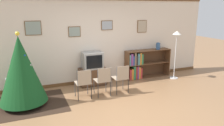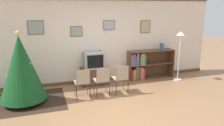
% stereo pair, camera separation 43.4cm
% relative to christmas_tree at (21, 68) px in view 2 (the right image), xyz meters
% --- Properties ---
extents(ground_plane, '(24.00, 24.00, 0.00)m').
position_rel_christmas_tree_xyz_m(ground_plane, '(2.11, -1.21, -0.92)').
color(ground_plane, '#936B47').
extents(wall_back, '(8.36, 0.11, 2.70)m').
position_rel_christmas_tree_xyz_m(wall_back, '(2.11, 1.07, 0.43)').
color(wall_back, silver).
rests_on(wall_back, ground_plane).
extents(area_rug, '(2.03, 1.57, 0.01)m').
position_rel_christmas_tree_xyz_m(area_rug, '(0.00, -0.00, -0.92)').
color(area_rug, '#332319').
rests_on(area_rug, ground_plane).
extents(christmas_tree, '(1.14, 1.14, 1.84)m').
position_rel_christmas_tree_xyz_m(christmas_tree, '(0.00, 0.00, 0.00)').
color(christmas_tree, maroon).
rests_on(christmas_tree, area_rug).
extents(tv_console, '(0.83, 0.45, 0.54)m').
position_rel_christmas_tree_xyz_m(tv_console, '(2.03, 0.77, -0.65)').
color(tv_console, '#412A1A').
rests_on(tv_console, ground_plane).
extents(television, '(0.61, 0.44, 0.51)m').
position_rel_christmas_tree_xyz_m(television, '(2.03, 0.77, -0.13)').
color(television, '#9E9E99').
rests_on(television, tv_console).
extents(folding_chair_left, '(0.40, 0.40, 0.82)m').
position_rel_christmas_tree_xyz_m(folding_chair_left, '(1.48, -0.19, -0.45)').
color(folding_chair_left, tan).
rests_on(folding_chair_left, ground_plane).
extents(folding_chair_center, '(0.40, 0.40, 0.82)m').
position_rel_christmas_tree_xyz_m(folding_chair_center, '(2.03, -0.19, -0.45)').
color(folding_chair_center, tan).
rests_on(folding_chair_center, ground_plane).
extents(folding_chair_right, '(0.40, 0.40, 0.82)m').
position_rel_christmas_tree_xyz_m(folding_chair_right, '(2.58, -0.19, -0.45)').
color(folding_chair_right, tan).
rests_on(folding_chair_right, ground_plane).
extents(bookshelf, '(1.64, 0.36, 0.97)m').
position_rel_christmas_tree_xyz_m(bookshelf, '(3.76, 0.82, -0.46)').
color(bookshelf, brown).
rests_on(bookshelf, ground_plane).
extents(vase, '(0.14, 0.14, 0.23)m').
position_rel_christmas_tree_xyz_m(vase, '(4.42, 0.78, 0.16)').
color(vase, '#335684').
rests_on(vase, bookshelf).
extents(standing_lamp, '(0.28, 0.28, 1.63)m').
position_rel_christmas_tree_xyz_m(standing_lamp, '(4.82, 0.34, 0.33)').
color(standing_lamp, silver).
rests_on(standing_lamp, ground_plane).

